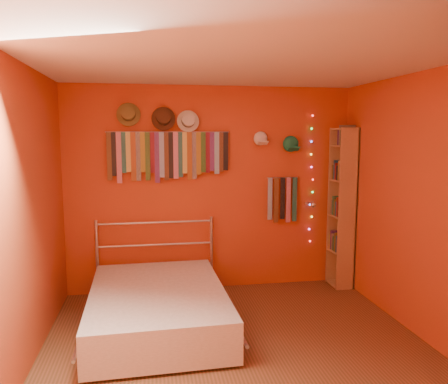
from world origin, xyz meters
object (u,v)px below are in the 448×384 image
bed (158,307)px  tie_rack (168,154)px  bookshelf (345,207)px  reading_lamp (312,204)px

bed → tie_rack: bearing=79.2°
bookshelf → tie_rack: bearing=176.0°
tie_rack → bed: (-0.17, -1.00, -1.48)m
bed → bookshelf: bearing=18.5°
reading_lamp → bed: (-1.92, -0.85, -0.84)m
tie_rack → reading_lamp: 1.87m
reading_lamp → bed: size_ratio=0.15×
bookshelf → bed: bookshelf is taller
reading_lamp → bed: bearing=-156.1°
reading_lamp → bookshelf: size_ratio=0.14×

